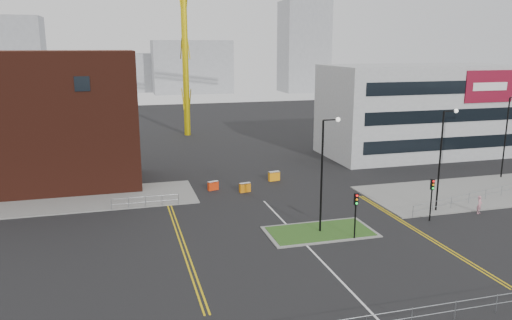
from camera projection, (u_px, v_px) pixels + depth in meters
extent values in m
plane|color=black|center=(340.00, 280.00, 31.63)|extent=(200.00, 200.00, 0.00)
cube|color=slate|center=(46.00, 202.00, 47.04)|extent=(28.00, 8.00, 0.12)
cube|color=slate|center=(480.00, 191.00, 50.51)|extent=(24.00, 10.00, 0.12)
cube|color=slate|center=(320.00, 232.00, 39.65)|extent=(8.60, 4.60, 0.08)
cube|color=#284E1A|center=(320.00, 232.00, 39.65)|extent=(8.00, 4.00, 0.12)
cube|color=#441A11|center=(47.00, 120.00, 51.12)|extent=(18.00, 10.00, 14.00)
cube|color=black|center=(82.00, 84.00, 46.55)|extent=(1.40, 0.10, 1.40)
cube|color=#A1A4A6|center=(418.00, 110.00, 67.12)|extent=(25.00, 12.00, 12.00)
cube|color=black|center=(443.00, 144.00, 62.25)|extent=(22.00, 0.10, 1.60)
cube|color=black|center=(445.00, 116.00, 61.46)|extent=(22.00, 0.10, 1.60)
cube|color=black|center=(448.00, 87.00, 60.68)|extent=(22.00, 0.10, 1.60)
cube|color=maroon|center=(490.00, 86.00, 62.19)|extent=(7.00, 0.15, 4.00)
cube|color=white|center=(490.00, 87.00, 62.09)|extent=(5.00, 0.05, 1.00)
cylinder|color=#DDC10D|center=(184.00, 20.00, 78.60)|extent=(1.00, 1.00, 36.84)
cylinder|color=black|center=(322.00, 178.00, 38.65)|extent=(0.16, 0.16, 9.00)
cylinder|color=black|center=(331.00, 120.00, 37.80)|extent=(1.20, 0.10, 0.10)
sphere|color=silver|center=(338.00, 120.00, 37.95)|extent=(0.36, 0.36, 0.36)
cylinder|color=black|center=(440.00, 162.00, 43.66)|extent=(0.16, 0.16, 9.00)
cylinder|color=black|center=(450.00, 111.00, 42.81)|extent=(1.20, 0.10, 0.10)
sphere|color=silver|center=(456.00, 111.00, 42.97)|extent=(0.36, 0.36, 0.36)
cylinder|color=black|center=(505.00, 139.00, 54.83)|extent=(0.16, 0.16, 9.00)
cylinder|color=black|center=(355.00, 220.00, 37.97)|extent=(0.12, 0.12, 3.00)
cube|color=black|center=(356.00, 199.00, 37.59)|extent=(0.28, 0.22, 0.90)
sphere|color=red|center=(357.00, 196.00, 37.40)|extent=(0.18, 0.18, 0.18)
sphere|color=orange|center=(357.00, 200.00, 37.47)|extent=(0.18, 0.18, 0.18)
sphere|color=#0CCC33|center=(357.00, 203.00, 37.53)|extent=(0.18, 0.18, 0.18)
cylinder|color=black|center=(431.00, 204.00, 41.94)|extent=(0.12, 0.12, 3.00)
cube|color=black|center=(432.00, 184.00, 41.56)|extent=(0.28, 0.22, 0.90)
sphere|color=red|center=(434.00, 181.00, 41.37)|extent=(0.18, 0.18, 0.18)
sphere|color=orange|center=(433.00, 185.00, 41.43)|extent=(0.18, 0.18, 0.18)
sphere|color=#0CCC33|center=(433.00, 188.00, 41.50)|extent=(0.18, 0.18, 0.18)
cylinder|color=gray|center=(390.00, 312.00, 25.76)|extent=(24.00, 0.04, 0.04)
cylinder|color=gray|center=(145.00, 197.00, 45.42)|extent=(6.00, 0.04, 0.04)
cylinder|color=gray|center=(145.00, 202.00, 45.53)|extent=(6.00, 0.04, 0.04)
cylinder|color=gray|center=(111.00, 205.00, 44.75)|extent=(0.05, 0.05, 1.10)
cylinder|color=gray|center=(178.00, 199.00, 46.31)|extent=(0.05, 0.05, 1.10)
cylinder|color=gray|center=(486.00, 190.00, 47.55)|extent=(19.01, 5.04, 0.04)
cylinder|color=gray|center=(486.00, 195.00, 47.66)|extent=(19.01, 5.04, 0.04)
cylinder|color=gray|center=(413.00, 212.00, 42.83)|extent=(0.05, 0.05, 1.10)
cube|color=silver|center=(327.00, 267.00, 33.51)|extent=(0.15, 30.00, 0.01)
cube|color=gold|center=(178.00, 237.00, 38.66)|extent=(0.12, 24.00, 0.01)
cube|color=gold|center=(182.00, 237.00, 38.74)|extent=(0.12, 24.00, 0.01)
cube|color=gold|center=(417.00, 232.00, 39.74)|extent=(0.12, 20.00, 0.01)
cube|color=gold|center=(420.00, 231.00, 39.82)|extent=(0.12, 20.00, 0.01)
cube|color=gray|center=(8.00, 59.00, 131.36)|extent=(18.00, 12.00, 22.00)
cube|color=gray|center=(192.00, 67.00, 154.48)|extent=(24.00, 12.00, 16.00)
cube|color=gray|center=(304.00, 47.00, 157.59)|extent=(14.00, 12.00, 28.00)
cube|color=gray|center=(131.00, 73.00, 159.62)|extent=(30.00, 12.00, 12.00)
imported|color=pink|center=(479.00, 205.00, 43.92)|extent=(0.71, 0.64, 1.62)
cube|color=orange|center=(245.00, 188.00, 50.42)|extent=(1.19, 0.58, 0.95)
cube|color=silver|center=(245.00, 183.00, 50.33)|extent=(1.19, 0.58, 0.11)
cube|color=red|center=(213.00, 186.00, 51.13)|extent=(1.16, 0.64, 0.92)
cube|color=silver|center=(213.00, 182.00, 51.04)|extent=(1.16, 0.64, 0.11)
cube|color=#FF980E|center=(274.00, 176.00, 54.64)|extent=(1.30, 0.61, 1.04)
cube|color=silver|center=(274.00, 172.00, 54.54)|extent=(1.30, 0.61, 0.13)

